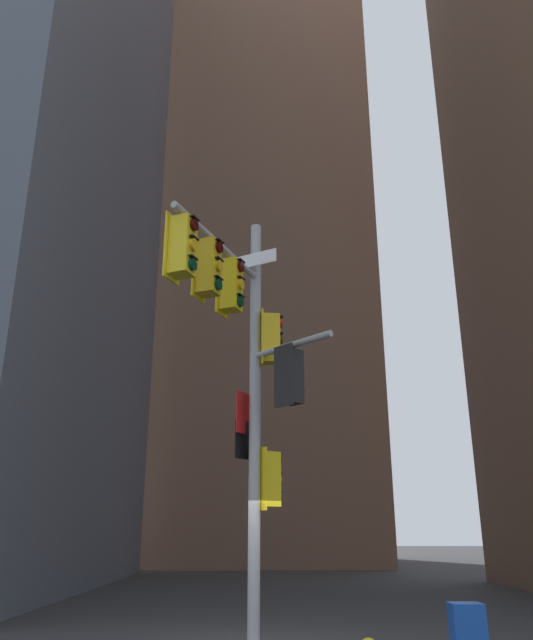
{
  "coord_description": "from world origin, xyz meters",
  "views": [
    {
      "loc": [
        0.32,
        -11.78,
        2.05
      ],
      "look_at": [
        0.23,
        -0.21,
        5.95
      ],
      "focal_mm": 34.48,
      "sensor_mm": 36.0,
      "label": 1
    }
  ],
  "objects": [
    {
      "name": "building_mid_block",
      "position": [
        -0.82,
        27.91,
        20.58
      ],
      "size": [
        14.66,
        14.66,
        41.16
      ],
      "primitive_type": "cube",
      "color": "brown",
      "rests_on": "ground"
    },
    {
      "name": "signal_pole_assembly",
      "position": [
        -0.12,
        -0.72,
        4.93
      ],
      "size": [
        2.8,
        3.5,
        8.13
      ],
      "color": "#9EA0A3",
      "rests_on": "ground"
    }
  ]
}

